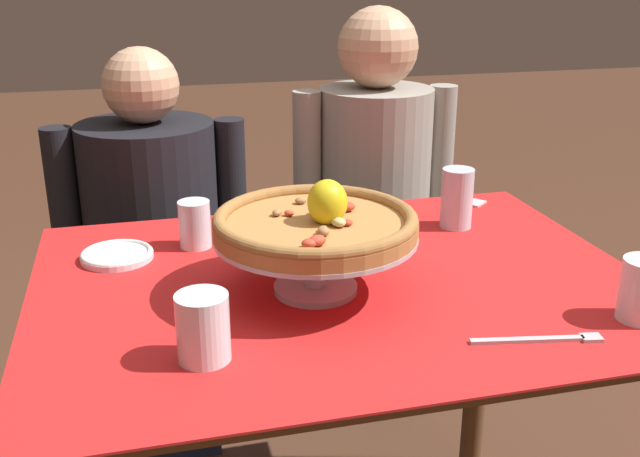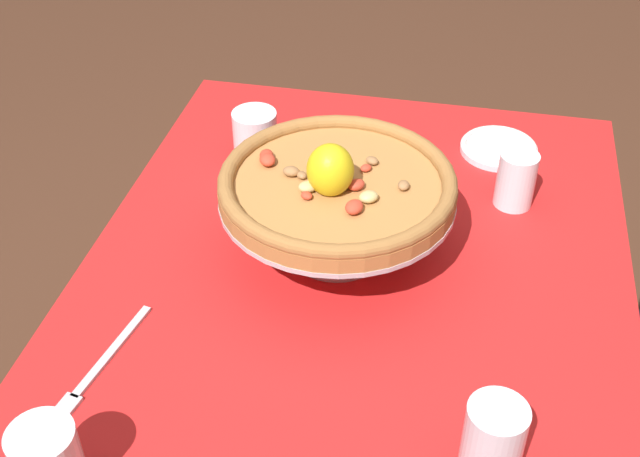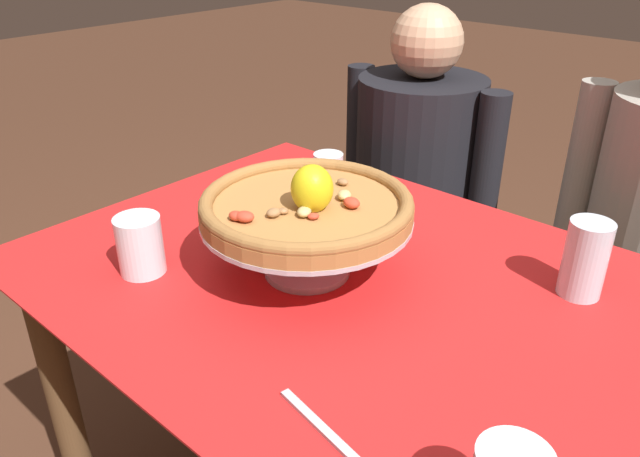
{
  "view_description": "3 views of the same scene",
  "coord_description": "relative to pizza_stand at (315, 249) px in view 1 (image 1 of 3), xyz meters",
  "views": [
    {
      "loc": [
        -0.35,
        -1.21,
        1.33
      ],
      "look_at": [
        -0.03,
        0.03,
        0.86
      ],
      "focal_mm": 41.59,
      "sensor_mm": 36.0,
      "label": 1
    },
    {
      "loc": [
        0.92,
        0.14,
        1.6
      ],
      "look_at": [
        -0.03,
        -0.06,
        0.83
      ],
      "focal_mm": 45.56,
      "sensor_mm": 36.0,
      "label": 2
    },
    {
      "loc": [
        0.58,
        -0.72,
        1.34
      ],
      "look_at": [
        -0.09,
        0.04,
        0.81
      ],
      "focal_mm": 34.6,
      "sensor_mm": 36.0,
      "label": 3
    }
  ],
  "objects": [
    {
      "name": "dining_table",
      "position": [
        0.06,
        0.04,
        -0.21
      ],
      "size": [
        1.12,
        0.85,
        0.77
      ],
      "color": "brown",
      "rests_on": "ground"
    },
    {
      "name": "pizza_stand",
      "position": [
        0.0,
        0.0,
        0.0
      ],
      "size": [
        0.36,
        0.36,
        0.11
      ],
      "color": "#B7B7C1",
      "rests_on": "dining_table"
    },
    {
      "name": "pizza",
      "position": [
        0.0,
        -0.0,
        0.05
      ],
      "size": [
        0.36,
        0.36,
        0.1
      ],
      "color": "#AD753D",
      "rests_on": "pizza_stand"
    },
    {
      "name": "water_glass_front_left",
      "position": [
        -0.22,
        -0.19,
        -0.04
      ],
      "size": [
        0.08,
        0.08,
        0.1
      ],
      "color": "white",
      "rests_on": "dining_table"
    },
    {
      "name": "water_glass_back_left",
      "position": [
        -0.19,
        0.27,
        -0.04
      ],
      "size": [
        0.07,
        0.07,
        0.1
      ],
      "color": "white",
      "rests_on": "dining_table"
    },
    {
      "name": "water_glass_back_right",
      "position": [
        0.38,
        0.25,
        -0.03
      ],
      "size": [
        0.07,
        0.07,
        0.13
      ],
      "color": "silver",
      "rests_on": "dining_table"
    },
    {
      "name": "side_plate",
      "position": [
        -0.35,
        0.24,
        -0.07
      ],
      "size": [
        0.14,
        0.14,
        0.02
      ],
      "color": "white",
      "rests_on": "dining_table"
    },
    {
      "name": "dinner_fork",
      "position": [
        0.3,
        -0.27,
        -0.08
      ],
      "size": [
        0.21,
        0.06,
        0.01
      ],
      "color": "#B7B7C1",
      "rests_on": "dining_table"
    },
    {
      "name": "sugar_packet",
      "position": [
        0.5,
        0.39,
        -0.08
      ],
      "size": [
        0.06,
        0.06,
        0.0
      ],
      "primitive_type": "cube",
      "rotation": [
        0.0,
        0.0,
        0.68
      ],
      "color": "beige",
      "rests_on": "dining_table"
    },
    {
      "name": "diner_left",
      "position": [
        -0.27,
        0.76,
        -0.3
      ],
      "size": [
        0.52,
        0.36,
        1.12
      ],
      "color": "navy",
      "rests_on": "ground"
    },
    {
      "name": "diner_right",
      "position": [
        0.38,
        0.81,
        -0.27
      ],
      "size": [
        0.48,
        0.33,
        1.21
      ],
      "color": "#1E3833",
      "rests_on": "ground"
    }
  ]
}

